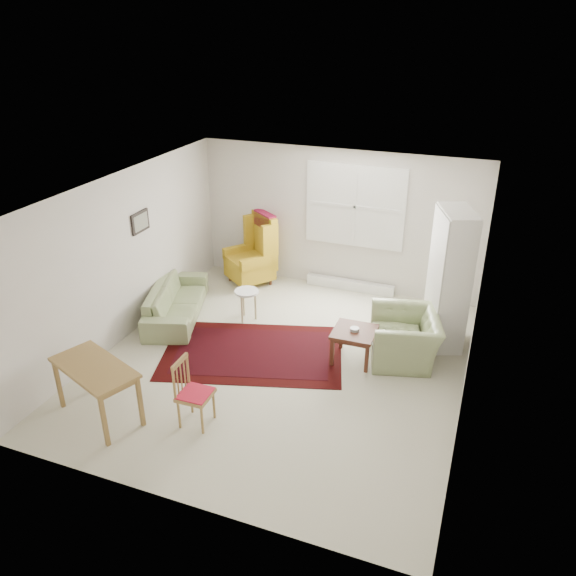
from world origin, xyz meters
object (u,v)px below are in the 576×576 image
(stool, at_px, (247,305))
(desk, at_px, (98,391))
(desk_chair, at_px, (195,393))
(sofa, at_px, (176,295))
(wingback_chair, at_px, (249,250))
(coffee_table, at_px, (354,345))
(cabinet, at_px, (450,279))
(armchair, at_px, (405,333))

(stool, distance_m, desk, 2.97)
(stool, distance_m, desk_chair, 2.64)
(sofa, height_order, wingback_chair, wingback_chair)
(coffee_table, relative_size, cabinet, 0.28)
(armchair, bearing_deg, desk_chair, -56.89)
(cabinet, distance_m, desk_chair, 3.98)
(sofa, xyz_separation_m, stool, (1.12, 0.32, -0.12))
(armchair, relative_size, desk, 0.92)
(wingback_chair, bearing_deg, desk_chair, -37.98)
(coffee_table, bearing_deg, stool, 163.84)
(wingback_chair, xyz_separation_m, stool, (0.53, -1.30, -0.39))
(stool, height_order, desk_chair, desk_chair)
(armchair, xyz_separation_m, coffee_table, (-0.66, -0.30, -0.17))
(desk, bearing_deg, armchair, 39.06)
(stool, height_order, desk, desk)
(sofa, bearing_deg, cabinet, -98.63)
(sofa, xyz_separation_m, cabinet, (4.18, 0.74, 0.66))
(cabinet, bearing_deg, coffee_table, -159.28)
(sofa, distance_m, armchair, 3.71)
(sofa, relative_size, desk, 1.63)
(wingback_chair, relative_size, stool, 2.49)
(coffee_table, bearing_deg, wingback_chair, 142.98)
(sofa, relative_size, desk_chair, 2.16)
(coffee_table, xyz_separation_m, stool, (-1.92, 0.56, 0.02))
(cabinet, bearing_deg, sofa, 169.88)
(cabinet, bearing_deg, desk, -158.43)
(sofa, bearing_deg, desk_chair, -162.91)
(armchair, distance_m, wingback_chair, 3.49)
(desk_chair, bearing_deg, armchair, -42.68)
(sofa, bearing_deg, coffee_table, -113.16)
(cabinet, bearing_deg, desk_chair, -150.35)
(armchair, xyz_separation_m, cabinet, (0.47, 0.68, 0.62))
(armchair, bearing_deg, coffee_table, -80.90)
(stool, height_order, cabinet, cabinet)
(stool, bearing_deg, armchair, -5.69)
(desk, bearing_deg, coffee_table, 42.10)
(stool, bearing_deg, cabinet, 7.87)
(wingback_chair, relative_size, cabinet, 0.63)
(stool, bearing_deg, sofa, -164.17)
(coffee_table, relative_size, desk_chair, 0.68)
(sofa, xyz_separation_m, desk_chair, (1.63, -2.27, 0.06))
(armchair, xyz_separation_m, wingback_chair, (-3.12, 1.55, 0.24))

